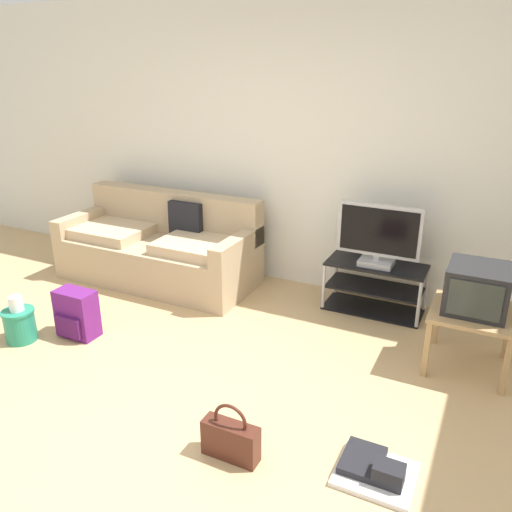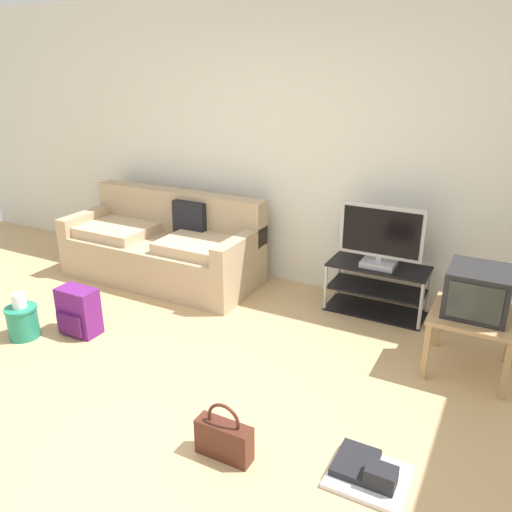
# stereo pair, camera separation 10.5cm
# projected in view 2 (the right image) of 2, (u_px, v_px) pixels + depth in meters

# --- Properties ---
(ground_plane) EXTENTS (9.00, 9.80, 0.02)m
(ground_plane) POSITION_uv_depth(u_px,v_px,m) (148.00, 418.00, 3.28)
(ground_plane) COLOR tan
(wall_back) EXTENTS (9.00, 0.10, 2.70)m
(wall_back) POSITION_uv_depth(u_px,v_px,m) (305.00, 148.00, 4.81)
(wall_back) COLOR silver
(wall_back) RESTS_ON ground_plane
(couch) EXTENTS (1.98, 0.85, 0.86)m
(couch) POSITION_uv_depth(u_px,v_px,m) (165.00, 248.00, 5.25)
(couch) COLOR tan
(couch) RESTS_ON ground_plane
(tv_stand) EXTENTS (0.86, 0.39, 0.45)m
(tv_stand) POSITION_uv_depth(u_px,v_px,m) (377.00, 289.00, 4.56)
(tv_stand) COLOR black
(tv_stand) RESTS_ON ground_plane
(flat_tv) EXTENTS (0.72, 0.22, 0.54)m
(flat_tv) POSITION_uv_depth(u_px,v_px,m) (381.00, 237.00, 4.36)
(flat_tv) COLOR #B2B2B7
(flat_tv) RESTS_ON tv_stand
(side_table) EXTENTS (0.57, 0.57, 0.46)m
(side_table) POSITION_uv_depth(u_px,v_px,m) (473.00, 322.00, 3.63)
(side_table) COLOR tan
(side_table) RESTS_ON ground_plane
(crt_tv) EXTENTS (0.41, 0.43, 0.33)m
(crt_tv) POSITION_uv_depth(u_px,v_px,m) (478.00, 291.00, 3.56)
(crt_tv) COLOR #232326
(crt_tv) RESTS_ON side_table
(backpack) EXTENTS (0.33, 0.26, 0.40)m
(backpack) POSITION_uv_depth(u_px,v_px,m) (79.00, 312.00, 4.21)
(backpack) COLOR #661E70
(backpack) RESTS_ON ground_plane
(handbag) EXTENTS (0.33, 0.11, 0.36)m
(handbag) POSITION_uv_depth(u_px,v_px,m) (224.00, 438.00, 2.91)
(handbag) COLOR #4C2319
(handbag) RESTS_ON ground_plane
(cleaning_bucket) EXTENTS (0.25, 0.25, 0.39)m
(cleaning_bucket) POSITION_uv_depth(u_px,v_px,m) (22.00, 319.00, 4.16)
(cleaning_bucket) COLOR #238466
(cleaning_bucket) RESTS_ON ground_plane
(floor_tray) EXTENTS (0.42, 0.36, 0.14)m
(floor_tray) POSITION_uv_depth(u_px,v_px,m) (368.00, 473.00, 2.78)
(floor_tray) COLOR silver
(floor_tray) RESTS_ON ground_plane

